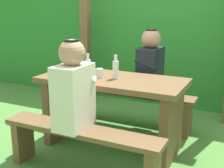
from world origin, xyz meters
name	(u,v)px	position (x,y,z in m)	size (l,w,h in m)	color
ground_plane	(112,146)	(0.00, 0.00, 0.00)	(12.00, 12.00, 0.00)	#4A7F37
hedge_backdrop	(170,37)	(0.00, 2.01, 0.90)	(6.40, 1.06, 1.80)	#2B7E2C
pergola_post_left	(85,24)	(-0.98, 1.18, 1.12)	(0.12, 0.12, 2.24)	brown
picnic_table	(112,100)	(0.00, 0.00, 0.49)	(1.40, 0.64, 0.72)	brown
bench_near	(81,142)	(0.00, -0.59, 0.30)	(1.40, 0.24, 0.42)	brown
bench_far	(134,101)	(0.00, 0.59, 0.30)	(1.40, 0.24, 0.42)	brown
person_white_shirt	(73,88)	(-0.06, -0.58, 0.75)	(0.25, 0.35, 0.72)	silver
person_black_coat	(150,65)	(0.18, 0.58, 0.75)	(0.25, 0.35, 0.72)	black
drinking_glass	(100,73)	(-0.11, -0.05, 0.76)	(0.07, 0.07, 0.09)	silver
bottle_left	(116,69)	(0.05, -0.02, 0.81)	(0.06, 0.06, 0.23)	silver
bottle_right	(88,67)	(-0.26, -0.01, 0.80)	(0.06, 0.06, 0.22)	silver
cell_phone	(76,77)	(-0.32, -0.14, 0.72)	(0.07, 0.14, 0.01)	black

